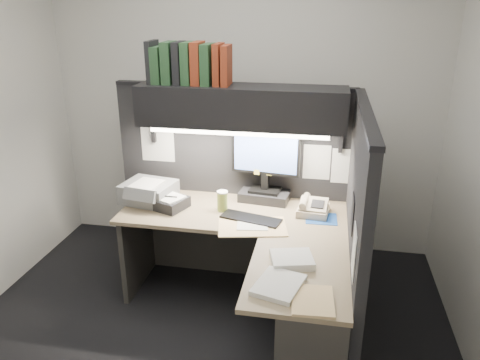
# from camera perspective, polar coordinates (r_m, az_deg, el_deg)

# --- Properties ---
(floor) EXTENTS (3.50, 3.50, 0.00)m
(floor) POSITION_cam_1_polar(r_m,az_deg,el_deg) (3.51, -4.36, -18.43)
(floor) COLOR black
(floor) RESTS_ON ground
(wall_back) EXTENTS (3.50, 0.04, 2.70)m
(wall_back) POSITION_cam_1_polar(r_m,az_deg,el_deg) (4.27, 0.32, 9.13)
(wall_back) COLOR silver
(wall_back) RESTS_ON floor
(wall_front) EXTENTS (3.50, 0.04, 2.70)m
(wall_front) POSITION_cam_1_polar(r_m,az_deg,el_deg) (1.60, -19.93, -13.59)
(wall_front) COLOR silver
(wall_front) RESTS_ON floor
(partition_back) EXTENTS (1.90, 0.06, 1.60)m
(partition_back) POSITION_cam_1_polar(r_m,az_deg,el_deg) (3.89, -0.77, -0.56)
(partition_back) COLOR black
(partition_back) RESTS_ON floor
(partition_right) EXTENTS (0.06, 1.50, 1.60)m
(partition_right) POSITION_cam_1_polar(r_m,az_deg,el_deg) (3.14, 13.76, -6.66)
(partition_right) COLOR black
(partition_right) RESTS_ON floor
(desk) EXTENTS (1.70, 1.53, 0.73)m
(desk) POSITION_cam_1_polar(r_m,az_deg,el_deg) (3.18, 3.05, -13.19)
(desk) COLOR #8B7258
(desk) RESTS_ON floor
(overhead_shelf) EXTENTS (1.55, 0.34, 0.30)m
(overhead_shelf) POSITION_cam_1_polar(r_m,az_deg,el_deg) (3.50, 0.13, 8.99)
(overhead_shelf) COLOR black
(overhead_shelf) RESTS_ON partition_back
(task_light_tube) EXTENTS (1.32, 0.04, 0.04)m
(task_light_tube) POSITION_cam_1_polar(r_m,az_deg,el_deg) (3.40, -0.30, 5.70)
(task_light_tube) COLOR white
(task_light_tube) RESTS_ON overhead_shelf
(monitor) EXTENTS (0.54, 0.28, 0.58)m
(monitor) POSITION_cam_1_polar(r_m,az_deg,el_deg) (3.68, 3.09, 0.85)
(monitor) COLOR black
(monitor) RESTS_ON desk
(keyboard) EXTENTS (0.47, 0.25, 0.02)m
(keyboard) POSITION_cam_1_polar(r_m,az_deg,el_deg) (3.42, 1.33, -4.76)
(keyboard) COLOR black
(keyboard) RESTS_ON desk
(mousepad) EXTENTS (0.23, 0.22, 0.00)m
(mousepad) POSITION_cam_1_polar(r_m,az_deg,el_deg) (3.50, 9.88, -4.65)
(mousepad) COLOR #1A4593
(mousepad) RESTS_ON desk
(mouse) EXTENTS (0.09, 0.12, 0.04)m
(mouse) POSITION_cam_1_polar(r_m,az_deg,el_deg) (3.49, 9.97, -4.27)
(mouse) COLOR black
(mouse) RESTS_ON mousepad
(telephone) EXTENTS (0.25, 0.26, 0.09)m
(telephone) POSITION_cam_1_polar(r_m,az_deg,el_deg) (3.55, 8.93, -3.43)
(telephone) COLOR #B9A98E
(telephone) RESTS_ON desk
(coffee_cup) EXTENTS (0.10, 0.10, 0.15)m
(coffee_cup) POSITION_cam_1_polar(r_m,az_deg,el_deg) (3.55, -2.16, -2.65)
(coffee_cup) COLOR #BFBC4C
(coffee_cup) RESTS_ON desk
(printer) EXTENTS (0.43, 0.39, 0.15)m
(printer) POSITION_cam_1_polar(r_m,az_deg,el_deg) (3.79, -11.05, -1.43)
(printer) COLOR gray
(printer) RESTS_ON desk
(notebook_stack) EXTENTS (0.34, 0.31, 0.08)m
(notebook_stack) POSITION_cam_1_polar(r_m,az_deg,el_deg) (3.66, -8.80, -2.71)
(notebook_stack) COLOR black
(notebook_stack) RESTS_ON desk
(open_folder) EXTENTS (0.53, 0.41, 0.01)m
(open_folder) POSITION_cam_1_polar(r_m,az_deg,el_deg) (3.32, 1.51, -5.72)
(open_folder) COLOR #E3BE80
(open_folder) RESTS_ON desk
(paper_stack_a) EXTENTS (0.29, 0.27, 0.05)m
(paper_stack_a) POSITION_cam_1_polar(r_m,az_deg,el_deg) (2.90, 6.34, -9.63)
(paper_stack_a) COLOR white
(paper_stack_a) RESTS_ON desk
(paper_stack_b) EXTENTS (0.31, 0.35, 0.03)m
(paper_stack_b) POSITION_cam_1_polar(r_m,az_deg,el_deg) (2.68, 4.75, -12.64)
(paper_stack_b) COLOR white
(paper_stack_b) RESTS_ON desk
(manila_stack) EXTENTS (0.24, 0.30, 0.02)m
(manila_stack) POSITION_cam_1_polar(r_m,az_deg,el_deg) (2.59, 8.85, -14.32)
(manila_stack) COLOR #E3BE80
(manila_stack) RESTS_ON desk
(binder_row) EXTENTS (0.62, 0.24, 0.31)m
(binder_row) POSITION_cam_1_polar(r_m,az_deg,el_deg) (3.55, -6.33, 13.92)
(binder_row) COLOR black
(binder_row) RESTS_ON overhead_shelf
(pinned_papers) EXTENTS (1.76, 1.31, 0.51)m
(pinned_papers) POSITION_cam_1_polar(r_m,az_deg,el_deg) (3.40, 4.46, 0.74)
(pinned_papers) COLOR white
(pinned_papers) RESTS_ON partition_back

